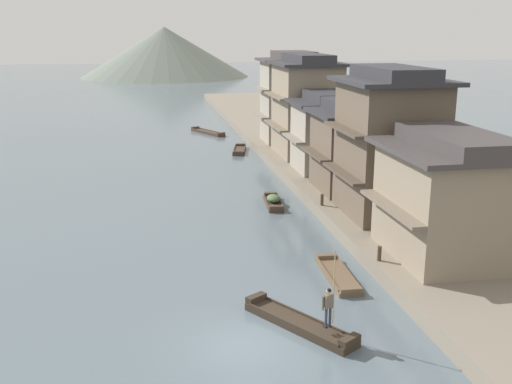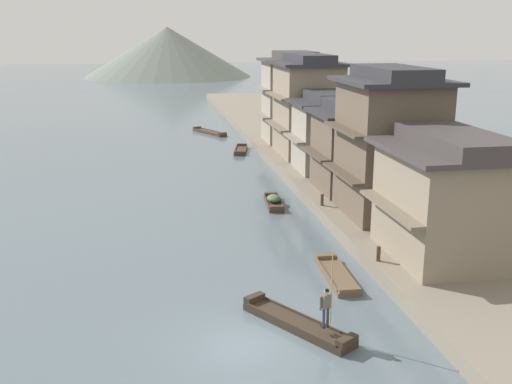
{
  "view_description": "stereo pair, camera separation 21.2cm",
  "coord_description": "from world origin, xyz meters",
  "px_view_note": "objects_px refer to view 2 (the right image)",
  "views": [
    {
      "loc": [
        -3.27,
        -20.27,
        11.55
      ],
      "look_at": [
        3.38,
        15.54,
        1.75
      ],
      "focal_mm": 42.56,
      "sensor_mm": 36.0,
      "label": 1
    },
    {
      "loc": [
        -3.07,
        -20.31,
        11.55
      ],
      "look_at": [
        3.38,
        15.54,
        1.75
      ],
      "focal_mm": 42.56,
      "sensor_mm": 36.0,
      "label": 2
    }
  ],
  "objects_px": {
    "house_waterfront_second": "(389,143)",
    "house_waterfront_tall": "(350,147)",
    "house_waterfront_nearest": "(451,197)",
    "mooring_post_dock_near": "(378,254)",
    "house_waterfront_far": "(307,106)",
    "house_waterfront_narrow": "(327,132)",
    "mooring_post_dock_mid": "(322,200)",
    "boat_foreground_poled": "(297,323)",
    "boat_moored_far": "(241,150)",
    "boat_moored_nearest": "(337,275)",
    "house_waterfront_end": "(294,97)",
    "boat_moored_second": "(209,132)",
    "boat_moored_third": "(274,201)",
    "boatman_person": "(326,303)"
  },
  "relations": [
    {
      "from": "boat_moored_nearest",
      "to": "house_waterfront_end",
      "type": "relative_size",
      "value": 0.52
    },
    {
      "from": "boat_moored_third",
      "to": "house_waterfront_nearest",
      "type": "relative_size",
      "value": 0.52
    },
    {
      "from": "boat_moored_second",
      "to": "house_waterfront_far",
      "type": "distance_m",
      "value": 18.97
    },
    {
      "from": "house_waterfront_nearest",
      "to": "house_waterfront_second",
      "type": "bearing_deg",
      "value": 92.37
    },
    {
      "from": "boat_foreground_poled",
      "to": "boat_moored_second",
      "type": "xyz_separation_m",
      "value": [
        1.4,
        47.22,
        -0.03
      ]
    },
    {
      "from": "house_waterfront_far",
      "to": "house_waterfront_narrow",
      "type": "bearing_deg",
      "value": -91.18
    },
    {
      "from": "house_waterfront_end",
      "to": "mooring_post_dock_near",
      "type": "height_order",
      "value": "house_waterfront_end"
    },
    {
      "from": "house_waterfront_tall",
      "to": "house_waterfront_second",
      "type": "bearing_deg",
      "value": -86.27
    },
    {
      "from": "house_waterfront_nearest",
      "to": "house_waterfront_narrow",
      "type": "xyz_separation_m",
      "value": [
        -0.48,
        19.2,
        0.02
      ]
    },
    {
      "from": "house_waterfront_tall",
      "to": "house_waterfront_narrow",
      "type": "relative_size",
      "value": 1.0
    },
    {
      "from": "house_waterfront_second",
      "to": "boat_moored_nearest",
      "type": "bearing_deg",
      "value": -126.27
    },
    {
      "from": "boat_moored_second",
      "to": "house_waterfront_second",
      "type": "relative_size",
      "value": 0.63
    },
    {
      "from": "boat_foreground_poled",
      "to": "boat_moored_far",
      "type": "distance_m",
      "value": 36.21
    },
    {
      "from": "boat_moored_second",
      "to": "boat_moored_third",
      "type": "relative_size",
      "value": 1.46
    },
    {
      "from": "boat_moored_second",
      "to": "house_waterfront_tall",
      "type": "distance_m",
      "value": 30.51
    },
    {
      "from": "house_waterfront_second",
      "to": "mooring_post_dock_mid",
      "type": "height_order",
      "value": "house_waterfront_second"
    },
    {
      "from": "boat_moored_third",
      "to": "house_waterfront_end",
      "type": "distance_m",
      "value": 21.16
    },
    {
      "from": "boat_moored_far",
      "to": "house_waterfront_narrow",
      "type": "xyz_separation_m",
      "value": [
        4.92,
        -12.3,
        3.64
      ]
    },
    {
      "from": "house_waterfront_second",
      "to": "house_waterfront_tall",
      "type": "distance_m",
      "value": 6.04
    },
    {
      "from": "house_waterfront_second",
      "to": "house_waterfront_tall",
      "type": "xyz_separation_m",
      "value": [
        -0.38,
        5.89,
        -1.29
      ]
    },
    {
      "from": "boat_moored_far",
      "to": "house_waterfront_narrow",
      "type": "relative_size",
      "value": 0.71
    },
    {
      "from": "house_waterfront_second",
      "to": "boat_moored_second",
      "type": "bearing_deg",
      "value": 101.17
    },
    {
      "from": "boat_foreground_poled",
      "to": "mooring_post_dock_mid",
      "type": "bearing_deg",
      "value": 70.12
    },
    {
      "from": "boat_moored_second",
      "to": "house_waterfront_second",
      "type": "xyz_separation_m",
      "value": [
        7.0,
        -35.45,
        4.92
      ]
    },
    {
      "from": "boat_moored_second",
      "to": "mooring_post_dock_near",
      "type": "xyz_separation_m",
      "value": [
        3.71,
        -42.75,
        0.98
      ]
    },
    {
      "from": "boat_moored_second",
      "to": "house_waterfront_end",
      "type": "distance_m",
      "value": 13.57
    },
    {
      "from": "house_waterfront_tall",
      "to": "mooring_post_dock_mid",
      "type": "xyz_separation_m",
      "value": [
        -2.91,
        -3.54,
        -2.65
      ]
    },
    {
      "from": "house_waterfront_narrow",
      "to": "house_waterfront_tall",
      "type": "bearing_deg",
      "value": -91.9
    },
    {
      "from": "house_waterfront_nearest",
      "to": "house_waterfront_tall",
      "type": "relative_size",
      "value": 1.18
    },
    {
      "from": "boat_moored_far",
      "to": "house_waterfront_far",
      "type": "distance_m",
      "value": 9.12
    },
    {
      "from": "boat_moored_third",
      "to": "house_waterfront_second",
      "type": "distance_m",
      "value": 9.29
    },
    {
      "from": "house_waterfront_nearest",
      "to": "mooring_post_dock_near",
      "type": "height_order",
      "value": "house_waterfront_nearest"
    },
    {
      "from": "house_waterfront_end",
      "to": "mooring_post_dock_mid",
      "type": "relative_size",
      "value": 11.95
    },
    {
      "from": "boat_moored_far",
      "to": "house_waterfront_far",
      "type": "relative_size",
      "value": 0.5
    },
    {
      "from": "boat_moored_third",
      "to": "boat_moored_far",
      "type": "distance_m",
      "value": 18.8
    },
    {
      "from": "boat_moored_second",
      "to": "boat_moored_third",
      "type": "distance_m",
      "value": 29.97
    },
    {
      "from": "house_waterfront_nearest",
      "to": "house_waterfront_narrow",
      "type": "relative_size",
      "value": 1.18
    },
    {
      "from": "mooring_post_dock_mid",
      "to": "house_waterfront_tall",
      "type": "bearing_deg",
      "value": 50.61
    },
    {
      "from": "house_waterfront_narrow",
      "to": "house_waterfront_end",
      "type": "distance_m",
      "value": 13.26
    },
    {
      "from": "boat_foreground_poled",
      "to": "house_waterfront_tall",
      "type": "xyz_separation_m",
      "value": [
        8.01,
        17.66,
        3.6
      ]
    },
    {
      "from": "house_waterfront_second",
      "to": "boat_moored_far",
      "type": "bearing_deg",
      "value": 101.86
    },
    {
      "from": "house_waterfront_narrow",
      "to": "mooring_post_dock_mid",
      "type": "distance_m",
      "value": 10.48
    },
    {
      "from": "house_waterfront_tall",
      "to": "mooring_post_dock_near",
      "type": "relative_size",
      "value": 8.36
    },
    {
      "from": "house_waterfront_nearest",
      "to": "house_waterfront_far",
      "type": "bearing_deg",
      "value": 90.77
    },
    {
      "from": "house_waterfront_second",
      "to": "boatman_person",
      "type": "bearing_deg",
      "value": -120.33
    },
    {
      "from": "house_waterfront_narrow",
      "to": "house_waterfront_far",
      "type": "relative_size",
      "value": 0.7
    },
    {
      "from": "boat_moored_third",
      "to": "mooring_post_dock_near",
      "type": "xyz_separation_m",
      "value": [
        2.45,
        -12.81,
        0.86
      ]
    },
    {
      "from": "boat_moored_nearest",
      "to": "house_waterfront_end",
      "type": "distance_m",
      "value": 33.29
    },
    {
      "from": "boatman_person",
      "to": "house_waterfront_second",
      "type": "bearing_deg",
      "value": 59.67
    },
    {
      "from": "boat_moored_nearest",
      "to": "house_waterfront_second",
      "type": "height_order",
      "value": "house_waterfront_second"
    }
  ]
}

